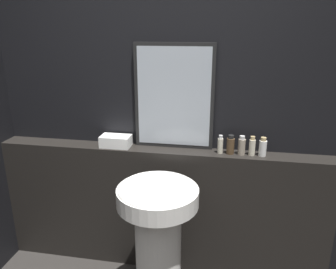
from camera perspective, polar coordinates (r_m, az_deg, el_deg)
wall_back at (r=2.44m, az=-0.75°, el=4.10°), size 8.00×0.06×2.50m
vanity_counter at (r=2.62m, az=-1.17°, el=-12.74°), size 2.50×0.17×0.99m
pedestal_sink at (r=2.22m, az=-1.73°, el=-17.58°), size 0.51×0.51×0.91m
mirror at (r=2.35m, az=1.04°, el=6.52°), size 0.57×0.03×0.76m
towel_stack at (r=2.48m, az=-9.07°, el=-1.14°), size 0.22×0.13×0.08m
shampoo_bottle at (r=2.34m, az=9.10°, el=-1.79°), size 0.04×0.04×0.13m
conditioner_bottle at (r=2.34m, az=10.83°, el=-1.83°), size 0.05×0.05×0.14m
lotion_bottle at (r=2.35m, az=12.71°, el=-1.94°), size 0.05×0.05×0.14m
body_wash_bottle at (r=2.35m, az=14.44°, el=-2.03°), size 0.04×0.04×0.14m
hand_soap_bottle at (r=2.36m, az=16.18°, el=-2.16°), size 0.05×0.05×0.13m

